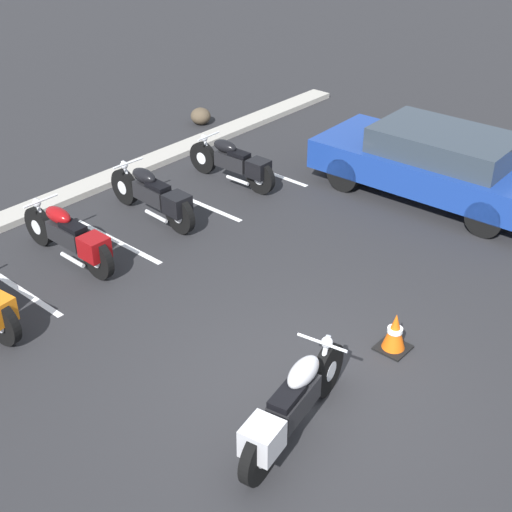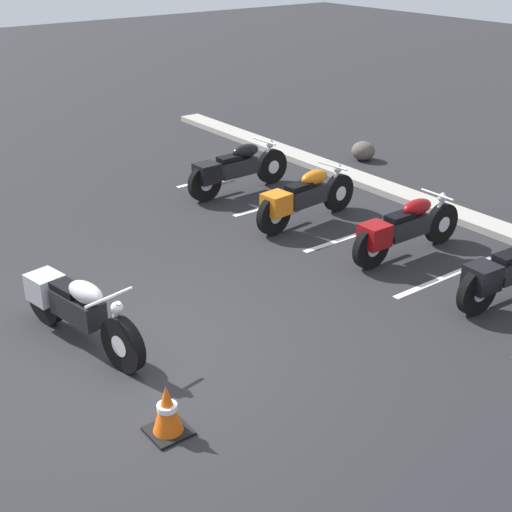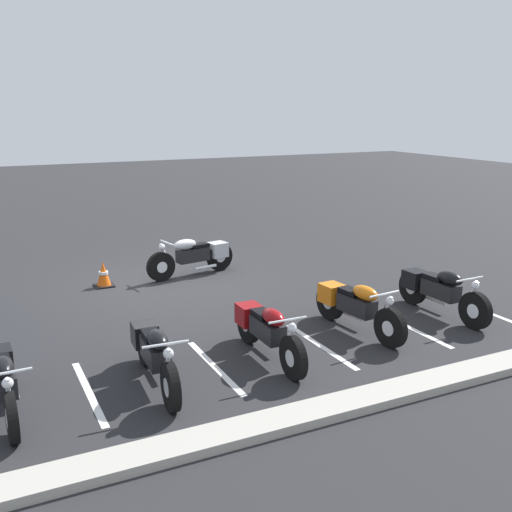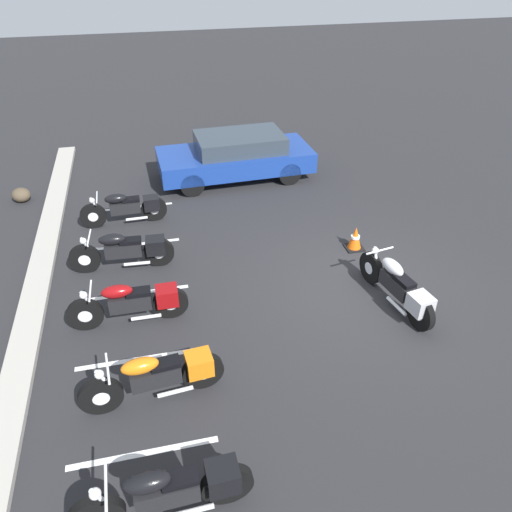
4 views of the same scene
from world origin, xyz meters
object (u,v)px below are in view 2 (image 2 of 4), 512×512
parked_bike_0 (234,169)px  traffic_cone (167,411)px  parked_bike_1 (303,197)px  parked_bike_2 (403,229)px  landscape_rock_1 (363,151)px  motorcycle_silver_featured (75,307)px

parked_bike_0 → traffic_cone: parked_bike_0 is taller
parked_bike_1 → parked_bike_2: 1.92m
parked_bike_2 → landscape_rock_1: bearing=52.3°
parked_bike_0 → parked_bike_1: bearing=-91.3°
parked_bike_0 → traffic_cone: 6.93m
parked_bike_0 → landscape_rock_1: 3.38m
motorcycle_silver_featured → landscape_rock_1: 8.50m
landscape_rock_1 → parked_bike_0: bearing=-89.5°
motorcycle_silver_featured → traffic_cone: (2.11, -0.02, -0.21)m
motorcycle_silver_featured → parked_bike_1: size_ratio=0.99×
traffic_cone → motorcycle_silver_featured: bearing=179.5°
motorcycle_silver_featured → parked_bike_0: 5.50m
motorcycle_silver_featured → traffic_cone: motorcycle_silver_featured is taller
landscape_rock_1 → traffic_cone: (5.26, -7.91, 0.06)m
parked_bike_0 → traffic_cone: (5.23, -4.54, -0.21)m
parked_bike_0 → landscape_rock_1: size_ratio=4.44×
parked_bike_2 → traffic_cone: bearing=-163.2°
parked_bike_1 → landscape_rock_1: size_ratio=4.39×
parked_bike_1 → landscape_rock_1: parked_bike_1 is taller
parked_bike_2 → landscape_rock_1: (-3.82, 3.01, -0.26)m
parked_bike_1 → parked_bike_2: bearing=-85.5°
parked_bike_1 → motorcycle_silver_featured: bearing=-170.6°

